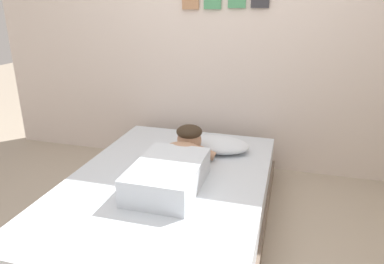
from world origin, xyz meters
The scene contains 7 objects.
ground_plane centered at (0.00, 0.00, 0.00)m, with size 13.36×13.36×0.00m, color tan.
back_wall centered at (0.00, 1.45, 1.25)m, with size 4.68×0.12×2.50m.
bed centered at (-0.16, 0.24, 0.18)m, with size 1.39×2.05×0.37m.
pillow centered at (0.08, 0.83, 0.42)m, with size 0.52×0.32×0.11m, color silver.
person_lying centered at (-0.10, 0.27, 0.47)m, with size 0.43×0.92×0.27m.
coffee_cup centered at (-0.02, 0.68, 0.41)m, with size 0.12×0.09×0.07m.
cell_phone centered at (0.05, -0.05, 0.37)m, with size 0.07×0.14×0.01m, color black.
Camera 1 is at (0.61, -1.83, 1.52)m, focal length 33.17 mm.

